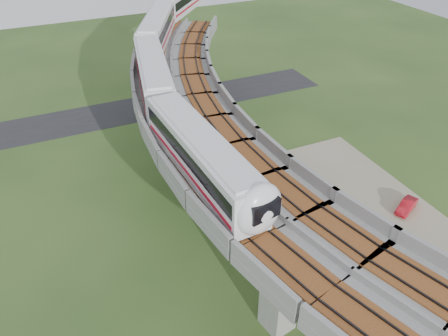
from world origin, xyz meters
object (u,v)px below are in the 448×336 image
(car_red, at_px, (407,206))
(car_dark, at_px, (310,193))
(car_white, at_px, (334,220))
(metro_train, at_px, (174,50))

(car_red, bearing_deg, car_dark, -152.95)
(car_white, height_order, car_red, car_white)
(car_white, distance_m, car_red, 8.30)
(car_white, distance_m, car_dark, 4.82)
(metro_train, relative_size, car_red, 17.06)
(car_white, bearing_deg, metro_train, 104.15)
(metro_train, xyz_separation_m, car_dark, (9.01, -16.34, -11.69))
(metro_train, distance_m, car_dark, 22.02)
(metro_train, bearing_deg, car_white, -67.94)
(car_white, bearing_deg, car_red, -16.01)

